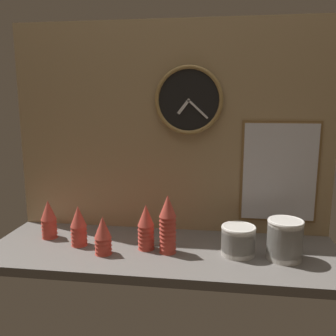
% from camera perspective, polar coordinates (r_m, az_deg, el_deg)
% --- Properties ---
extents(ground_plane, '(1.60, 0.56, 0.04)m').
position_cam_1_polar(ground_plane, '(1.68, -0.89, -13.31)').
color(ground_plane, slate).
extents(wall_tiled_back, '(1.60, 0.03, 1.05)m').
position_cam_1_polar(wall_tiled_back, '(1.80, 0.34, 6.30)').
color(wall_tiled_back, tan).
rests_on(wall_tiled_back, ground_plane).
extents(cup_stack_left, '(0.08, 0.08, 0.19)m').
position_cam_1_polar(cup_stack_left, '(1.72, -14.14, -8.98)').
color(cup_stack_left, '#DB4C3D').
rests_on(cup_stack_left, ground_plane).
extents(cup_stack_far_left, '(0.08, 0.08, 0.19)m').
position_cam_1_polar(cup_stack_far_left, '(1.85, -18.58, -7.78)').
color(cup_stack_far_left, '#DB4C3D').
rests_on(cup_stack_far_left, ground_plane).
extents(cup_stack_center, '(0.08, 0.08, 0.21)m').
position_cam_1_polar(cup_stack_center, '(1.63, -3.56, -9.43)').
color(cup_stack_center, '#DB4C3D').
rests_on(cup_stack_center, ground_plane).
extents(cup_stack_center_right, '(0.08, 0.08, 0.26)m').
position_cam_1_polar(cup_stack_center_right, '(1.58, -0.04, -8.99)').
color(cup_stack_center_right, '#DB4C3D').
rests_on(cup_stack_center_right, ground_plane).
extents(cup_stack_center_left, '(0.08, 0.08, 0.17)m').
position_cam_1_polar(cup_stack_center_left, '(1.61, -10.40, -10.57)').
color(cup_stack_center_left, '#DB4C3D').
rests_on(cup_stack_center_left, ground_plane).
extents(bowl_stack_far_right, '(0.15, 0.15, 0.17)m').
position_cam_1_polar(bowl_stack_far_right, '(1.61, 18.22, -10.72)').
color(bowl_stack_far_right, beige).
rests_on(bowl_stack_far_right, ground_plane).
extents(bowl_stack_right, '(0.15, 0.15, 0.13)m').
position_cam_1_polar(bowl_stack_right, '(1.61, 11.19, -11.19)').
color(bowl_stack_right, beige).
rests_on(bowl_stack_right, ground_plane).
extents(wall_clock, '(0.33, 0.03, 0.33)m').
position_cam_1_polar(wall_clock, '(1.76, 3.34, 10.80)').
color(wall_clock, black).
extents(menu_board, '(0.37, 0.01, 0.50)m').
position_cam_1_polar(menu_board, '(1.82, 17.43, -0.67)').
color(menu_board, olive).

